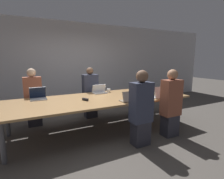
# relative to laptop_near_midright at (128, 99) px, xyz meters

# --- Properties ---
(ground_plane) EXTENTS (24.00, 24.00, 0.00)m
(ground_plane) POSITION_rel_laptop_near_midright_xyz_m (-0.40, 0.58, -0.80)
(ground_plane) COLOR #4C4742
(curtain_wall) EXTENTS (12.00, 0.06, 2.80)m
(curtain_wall) POSITION_rel_laptop_near_midright_xyz_m (-0.40, 2.90, 0.60)
(curtain_wall) COLOR #ADADB2
(curtain_wall) RESTS_ON ground_plane
(conference_table) EXTENTS (4.07, 1.48, 0.74)m
(conference_table) POSITION_rel_laptop_near_midright_xyz_m (-0.40, 0.58, -0.11)
(conference_table) COLOR #9E7547
(conference_table) RESTS_ON ground_plane
(laptop_near_midright) EXTENTS (0.31, 0.22, 0.22)m
(laptop_near_midright) POSITION_rel_laptop_near_midright_xyz_m (0.00, 0.00, 0.00)
(laptop_near_midright) COLOR gray
(laptop_near_midright) RESTS_ON conference_table
(person_near_midright) EXTENTS (0.40, 0.24, 1.41)m
(person_near_midright) POSITION_rel_laptop_near_midright_xyz_m (0.00, -0.43, -0.11)
(person_near_midright) COLOR #2D2D38
(person_near_midright) RESTS_ON ground_plane
(laptop_far_left) EXTENTS (0.34, 0.26, 0.26)m
(laptop_far_left) POSITION_rel_laptop_near_midright_xyz_m (-1.63, 1.08, 0.01)
(laptop_far_left) COLOR silver
(laptop_far_left) RESTS_ON conference_table
(person_far_left) EXTENTS (0.40, 0.24, 1.39)m
(person_far_left) POSITION_rel_laptop_near_midright_xyz_m (-1.71, 1.53, -0.13)
(person_far_left) COLOR #2D2D38
(person_far_left) RESTS_ON ground_plane
(laptop_near_right) EXTENTS (0.35, 0.26, 0.26)m
(laptop_near_right) POSITION_rel_laptop_near_midright_xyz_m (0.81, -0.02, 0.01)
(laptop_near_right) COLOR #B7B7BC
(laptop_near_right) RESTS_ON conference_table
(person_near_right) EXTENTS (0.40, 0.24, 1.40)m
(person_near_right) POSITION_rel_laptop_near_midright_xyz_m (0.79, -0.39, -0.12)
(person_near_right) COLOR #2D2D38
(person_near_right) RESTS_ON ground_plane
(laptop_far_center) EXTENTS (0.35, 0.22, 0.22)m
(laptop_far_center) POSITION_rel_laptop_near_midright_xyz_m (-0.17, 1.11, 0.00)
(laptop_far_center) COLOR silver
(laptop_far_center) RESTS_ON conference_table
(person_far_center) EXTENTS (0.40, 0.24, 1.38)m
(person_far_center) POSITION_rel_laptop_near_midright_xyz_m (-0.28, 1.50, -0.14)
(person_far_center) COLOR #2D2D38
(person_far_center) RESTS_ON ground_plane
(cup_far_center) EXTENTS (0.10, 0.10, 0.09)m
(cup_far_center) POSITION_rel_laptop_near_midright_xyz_m (0.09, 1.12, -0.02)
(cup_far_center) COLOR white
(cup_far_center) RESTS_ON conference_table
(stapler) EXTENTS (0.10, 0.15, 0.05)m
(stapler) POSITION_rel_laptop_near_midright_xyz_m (-0.76, 0.49, -0.04)
(stapler) COLOR black
(stapler) RESTS_ON conference_table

